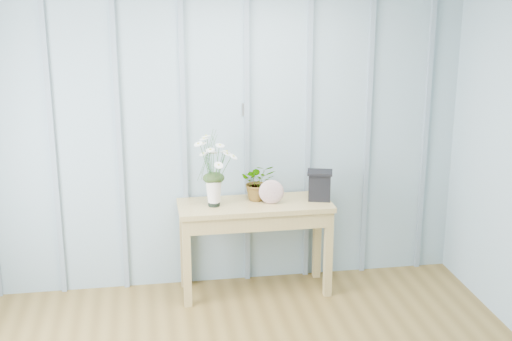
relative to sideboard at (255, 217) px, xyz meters
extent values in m
cube|color=#8EA7B3|center=(-0.28, 0.25, 0.61)|extent=(4.00, 0.01, 2.50)
cube|color=silver|center=(-0.05, 0.24, 0.81)|extent=(0.03, 0.01, 0.10)
cube|color=gray|center=(-1.53, 0.24, 0.61)|extent=(0.04, 0.03, 2.50)
cube|color=gray|center=(-1.03, 0.24, 0.61)|extent=(0.04, 0.03, 2.50)
cube|color=gray|center=(-0.53, 0.24, 0.61)|extent=(0.04, 0.03, 2.50)
cube|color=gray|center=(-0.03, 0.24, 0.61)|extent=(0.04, 0.03, 2.50)
cube|color=gray|center=(0.47, 0.24, 0.61)|extent=(0.04, 0.03, 2.50)
cube|color=gray|center=(0.97, 0.24, 0.61)|extent=(0.04, 0.03, 2.50)
cube|color=gray|center=(1.47, 0.24, 0.61)|extent=(0.04, 0.03, 2.50)
cube|color=#A38A50|center=(0.00, 0.00, 0.09)|extent=(1.20, 0.45, 0.04)
cube|color=#A38A50|center=(0.00, 0.00, 0.01)|extent=(1.13, 0.42, 0.12)
cube|color=#A38A50|center=(-0.55, -0.18, -0.28)|extent=(0.06, 0.06, 0.71)
cube|color=#A38A50|center=(0.56, -0.18, -0.28)|extent=(0.06, 0.06, 0.71)
cube|color=#A38A50|center=(-0.55, 0.18, -0.28)|extent=(0.06, 0.06, 0.71)
cube|color=#A38A50|center=(0.56, 0.18, -0.28)|extent=(0.06, 0.06, 0.71)
cylinder|color=black|center=(-0.32, -0.01, 0.14)|extent=(0.09, 0.09, 0.06)
cone|color=white|center=(-0.32, -0.01, 0.23)|extent=(0.16, 0.16, 0.21)
ellipsoid|color=#1F3214|center=(-0.32, -0.01, 0.34)|extent=(0.17, 0.14, 0.09)
imported|color=#1F3214|center=(0.04, 0.08, 0.26)|extent=(0.29, 0.25, 0.30)
ellipsoid|color=#854654|center=(0.12, -0.04, 0.21)|extent=(0.20, 0.09, 0.20)
cube|color=black|center=(0.52, 0.00, 0.22)|extent=(0.20, 0.17, 0.22)
cube|color=black|center=(0.52, 0.00, 0.34)|extent=(0.23, 0.20, 0.02)
camera|label=1|loc=(-0.85, -5.20, 1.93)|focal=50.00mm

